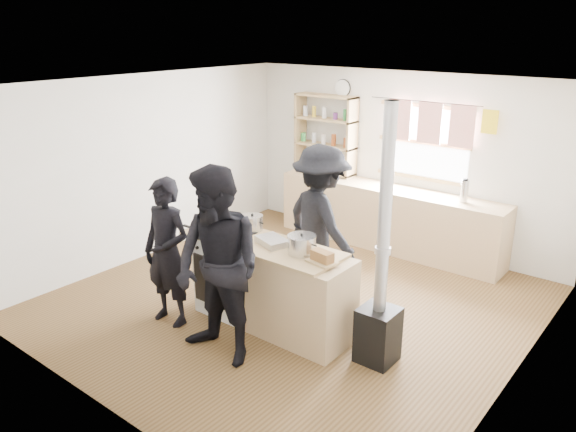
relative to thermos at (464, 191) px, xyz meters
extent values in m
cube|color=brown|center=(-1.09, -2.22, -1.05)|extent=(5.00, 5.00, 0.01)
cube|color=tan|center=(-1.09, 0.00, -0.60)|extent=(3.40, 0.55, 0.90)
cube|color=tan|center=(-2.29, 0.12, -0.11)|extent=(1.00, 0.28, 0.03)
cube|color=tan|center=(-2.29, 0.12, 0.29)|extent=(1.00, 0.28, 0.03)
cube|color=tan|center=(-2.29, 0.12, 0.69)|extent=(1.00, 0.28, 0.03)
cube|color=tan|center=(-2.29, 0.12, 1.04)|extent=(1.00, 0.28, 0.03)
cube|color=tan|center=(-2.77, 0.12, 0.45)|extent=(0.04, 0.28, 1.20)
cube|color=tan|center=(-1.81, 0.12, 0.45)|extent=(0.04, 0.28, 1.20)
cylinder|color=silver|center=(0.00, 0.00, 0.00)|extent=(0.10, 0.10, 0.29)
cube|color=white|center=(-1.54, -2.77, -0.60)|extent=(0.60, 0.60, 0.90)
cube|color=tan|center=(-0.64, -2.77, -0.60)|extent=(1.20, 0.60, 0.90)
cube|color=tan|center=(-1.09, -2.77, -0.13)|extent=(1.84, 0.64, 0.03)
cylinder|color=black|center=(-1.72, -2.98, -0.09)|extent=(0.34, 0.34, 0.05)
cylinder|color=#265F20|center=(-1.72, -2.98, -0.08)|extent=(0.30, 0.30, 0.02)
cube|color=silver|center=(-0.96, -2.74, -0.08)|extent=(0.40, 0.33, 0.07)
cube|color=brown|center=(-0.96, -2.74, -0.06)|extent=(0.34, 0.28, 0.02)
cylinder|color=#B9B9BC|center=(-1.40, -2.55, -0.04)|extent=(0.23, 0.23, 0.16)
cylinder|color=#B9B9BC|center=(-1.40, -2.55, 0.05)|extent=(0.24, 0.24, 0.01)
sphere|color=black|center=(-1.40, -2.55, 0.06)|extent=(0.03, 0.03, 0.03)
cylinder|color=#B6B6B9|center=(-0.57, -2.75, -0.03)|extent=(0.28, 0.28, 0.18)
cylinder|color=#B6B6B9|center=(-0.57, -2.75, 0.07)|extent=(0.29, 0.29, 0.01)
sphere|color=black|center=(-0.57, -2.75, 0.08)|extent=(0.03, 0.03, 0.03)
cube|color=tan|center=(-0.27, -2.81, -0.11)|extent=(0.31, 0.24, 0.02)
cube|color=olive|center=(-0.27, -2.81, -0.05)|extent=(0.23, 0.14, 0.10)
cube|color=black|center=(0.29, -2.66, -0.77)|extent=(0.35, 0.35, 0.55)
cylinder|color=#ADADB2|center=(0.29, -2.66, 0.48)|extent=(0.12, 0.12, 1.95)
imported|color=black|center=(-1.87, -3.39, -0.24)|extent=(0.63, 0.45, 1.62)
imported|color=black|center=(-0.93, -3.56, -0.09)|extent=(0.95, 0.75, 1.92)
imported|color=black|center=(-0.96, -1.86, -0.13)|extent=(1.35, 1.06, 1.83)
camera|label=1|loc=(2.54, -6.89, 2.05)|focal=35.00mm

